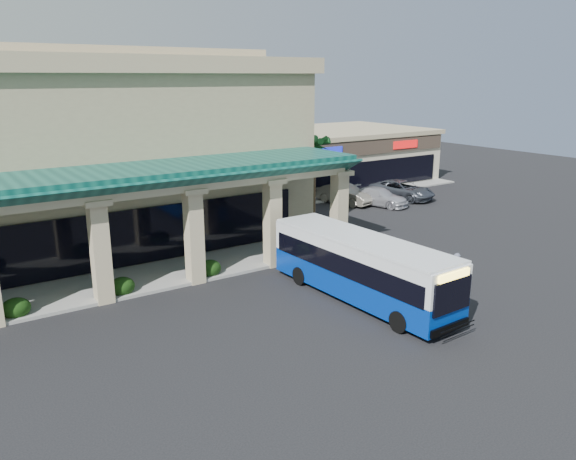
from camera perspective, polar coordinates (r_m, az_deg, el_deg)
ground at (r=25.46m, az=1.92°, el=-7.40°), size 110.00×110.00×0.00m
main_building at (r=35.70m, az=-24.59°, el=7.28°), size 30.80×14.80×11.35m
arcade at (r=27.33m, az=-20.54°, el=-0.47°), size 30.00×6.20×5.70m
strip_mall at (r=53.98m, az=2.51°, el=7.48°), size 22.50×12.50×4.90m
palm_0 at (r=37.94m, az=2.64°, el=5.41°), size 2.40×2.40×6.60m
palm_1 at (r=40.98m, az=1.25°, el=5.60°), size 2.40×2.40×5.80m
broadleaf_tree at (r=44.18m, az=-4.65°, el=5.62°), size 2.60×2.60×4.81m
transit_bus at (r=25.53m, az=7.40°, el=-3.92°), size 2.79×10.60×2.94m
pedestrian at (r=27.92m, az=16.71°, el=-4.01°), size 0.44×0.66×1.80m
car_white at (r=44.91m, az=5.78°, el=3.65°), size 2.73×5.03×1.57m
car_red at (r=44.68m, az=9.19°, el=3.36°), size 3.39×5.21×1.40m
car_gray at (r=47.43m, az=11.50°, el=4.02°), size 3.64×5.94×1.54m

